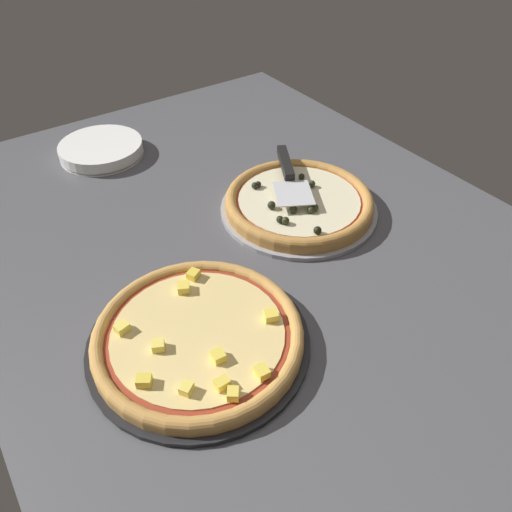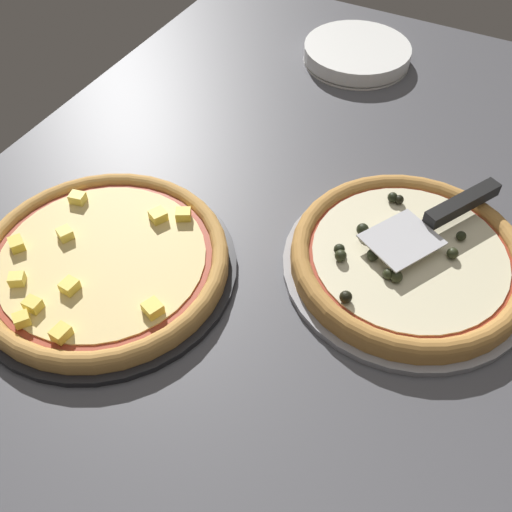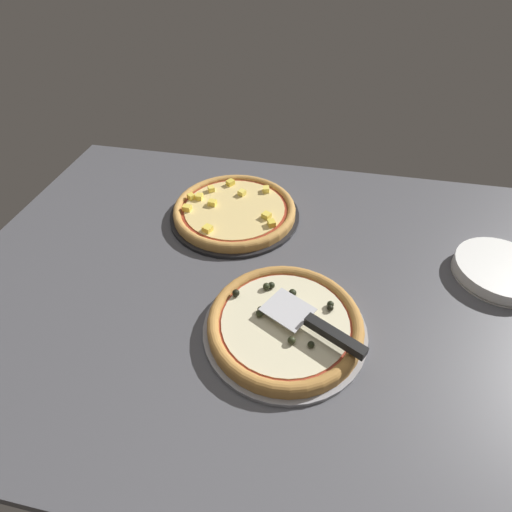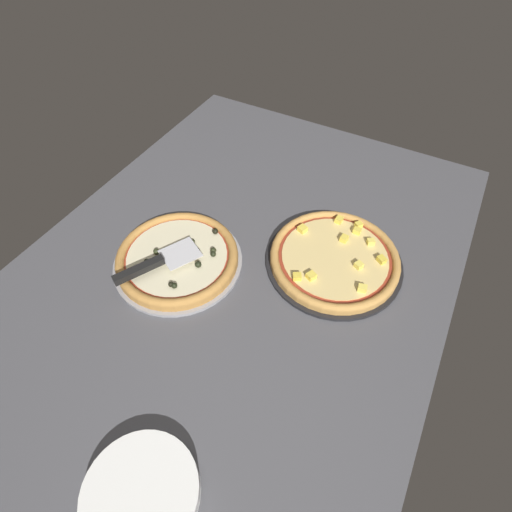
# 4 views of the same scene
# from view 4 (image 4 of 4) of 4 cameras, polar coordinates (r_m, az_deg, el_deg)

# --- Properties ---
(ground_plane) EXTENTS (1.56, 1.12, 0.04)m
(ground_plane) POSITION_cam_4_polar(r_m,az_deg,el_deg) (1.11, -3.16, -2.36)
(ground_plane) COLOR #4C4C51
(pizza_pan_front) EXTENTS (0.35, 0.35, 0.01)m
(pizza_pan_front) POSITION_cam_4_polar(r_m,az_deg,el_deg) (1.12, -11.02, -0.81)
(pizza_pan_front) COLOR #939399
(pizza_pan_front) RESTS_ON ground_plane
(pizza_front) EXTENTS (0.33, 0.33, 0.04)m
(pizza_front) POSITION_cam_4_polar(r_m,az_deg,el_deg) (1.11, -11.16, -0.15)
(pizza_front) COLOR #B77F3D
(pizza_front) RESTS_ON pizza_pan_front
(pizza_pan_back) EXTENTS (0.38, 0.38, 0.01)m
(pizza_pan_back) POSITION_cam_4_polar(r_m,az_deg,el_deg) (1.12, 11.02, -0.83)
(pizza_pan_back) COLOR black
(pizza_pan_back) RESTS_ON ground_plane
(pizza_back) EXTENTS (0.35, 0.35, 0.04)m
(pizza_back) POSITION_cam_4_polar(r_m,az_deg,el_deg) (1.11, 11.18, -0.22)
(pizza_back) COLOR #C68E47
(pizza_back) RESTS_ON pizza_pan_back
(serving_spatula) EXTENTS (0.23, 0.16, 0.02)m
(serving_spatula) POSITION_cam_4_polar(r_m,az_deg,el_deg) (1.06, -15.02, -1.35)
(serving_spatula) COLOR silver
(serving_spatula) RESTS_ON pizza_front
(plate_stack) EXTENTS (0.22, 0.22, 0.04)m
(plate_stack) POSITION_cam_4_polar(r_m,az_deg,el_deg) (0.88, -16.06, -29.83)
(plate_stack) COLOR white
(plate_stack) RESTS_ON ground_plane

